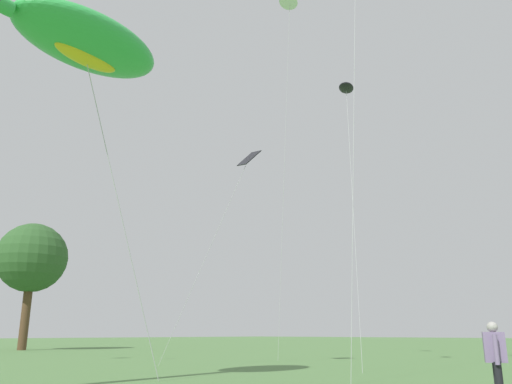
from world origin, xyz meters
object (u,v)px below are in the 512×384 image
object	(u,v)px
big_show_kite	(77,37)
tree_oak_left	(32,258)
small_kite_bird_shape	(346,89)
small_kite_tiny_distant	(247,163)
person_child_front	(496,356)

from	to	relation	value
big_show_kite	tree_oak_left	xyz separation A→B (m)	(13.39, 33.10, -2.53)
big_show_kite	small_kite_bird_shape	bearing A→B (deg)	-11.73
big_show_kite	tree_oak_left	size ratio (longest dim) A/B	1.13
big_show_kite	small_kite_tiny_distant	xyz separation A→B (m)	(10.85, 3.02, -0.91)
big_show_kite	person_child_front	xyz separation A→B (m)	(5.12, -10.03, -9.61)
person_child_front	small_kite_tiny_distant	size ratio (longest dim) A/B	0.16
big_show_kite	person_child_front	world-z (taller)	big_show_kite
big_show_kite	small_kite_tiny_distant	world-z (taller)	big_show_kite
big_show_kite	small_kite_bird_shape	size ratio (longest dim) A/B	0.94
small_kite_bird_shape	big_show_kite	bearing A→B (deg)	148.74
person_child_front	small_kite_tiny_distant	bearing A→B (deg)	-48.30
person_child_front	tree_oak_left	size ratio (longest dim) A/B	0.15
big_show_kite	small_kite_bird_shape	distance (m)	13.80
big_show_kite	small_kite_tiny_distant	bearing A→B (deg)	9.52
person_child_front	small_kite_tiny_distant	distance (m)	16.70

